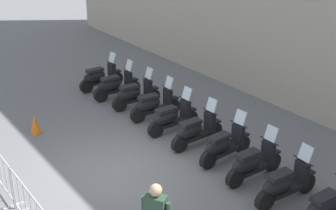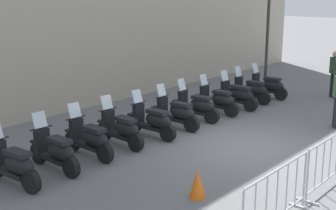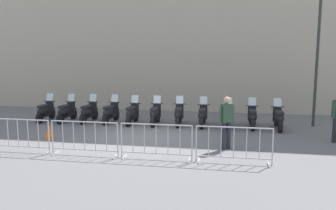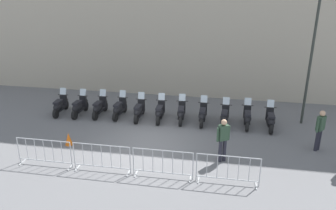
# 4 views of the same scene
# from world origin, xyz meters

# --- Properties ---
(ground_plane) EXTENTS (120.00, 120.00, 0.00)m
(ground_plane) POSITION_xyz_m (0.00, 0.00, 0.00)
(ground_plane) COLOR slate
(building_facade) EXTENTS (28.06, 3.32, 12.16)m
(building_facade) POSITION_xyz_m (-0.25, 7.49, 6.08)
(building_facade) COLOR #B2A893
(building_facade) RESTS_ON ground
(motorcycle_0) EXTENTS (0.57, 1.73, 1.24)m
(motorcycle_0) POSITION_xyz_m (-5.30, 2.18, 0.45)
(motorcycle_0) COLOR black
(motorcycle_0) RESTS_ON ground
(motorcycle_1) EXTENTS (0.56, 1.72, 1.24)m
(motorcycle_1) POSITION_xyz_m (-4.26, 2.25, 0.45)
(motorcycle_1) COLOR black
(motorcycle_1) RESTS_ON ground
(motorcycle_2) EXTENTS (0.56, 1.72, 1.24)m
(motorcycle_2) POSITION_xyz_m (-3.22, 2.38, 0.45)
(motorcycle_2) COLOR black
(motorcycle_2) RESTS_ON ground
(motorcycle_3) EXTENTS (0.56, 1.72, 1.24)m
(motorcycle_3) POSITION_xyz_m (-2.18, 2.44, 0.45)
(motorcycle_3) COLOR black
(motorcycle_3) RESTS_ON ground
(motorcycle_4) EXTENTS (0.56, 1.72, 1.24)m
(motorcycle_4) POSITION_xyz_m (-1.12, 2.37, 0.45)
(motorcycle_4) COLOR black
(motorcycle_4) RESTS_ON ground
(motorcycle_5) EXTENTS (0.56, 1.73, 1.24)m
(motorcycle_5) POSITION_xyz_m (-0.08, 2.44, 0.45)
(motorcycle_5) COLOR black
(motorcycle_5) RESTS_ON ground
(motorcycle_6) EXTENTS (0.58, 1.73, 1.24)m
(motorcycle_6) POSITION_xyz_m (0.97, 2.54, 0.45)
(motorcycle_6) COLOR black
(motorcycle_6) RESTS_ON ground
(motorcycle_7) EXTENTS (0.56, 1.72, 1.24)m
(motorcycle_7) POSITION_xyz_m (2.01, 2.53, 0.45)
(motorcycle_7) COLOR black
(motorcycle_7) RESTS_ON ground
(motorcycle_8) EXTENTS (0.56, 1.72, 1.24)m
(motorcycle_8) POSITION_xyz_m (3.05, 2.48, 0.45)
(motorcycle_8) COLOR black
(motorcycle_8) RESTS_ON ground
(motorcycle_9) EXTENTS (0.56, 1.72, 1.24)m
(motorcycle_9) POSITION_xyz_m (4.10, 2.62, 0.45)
(motorcycle_9) COLOR black
(motorcycle_9) RESTS_ON ground
(motorcycle_10) EXTENTS (0.56, 1.72, 1.24)m
(motorcycle_10) POSITION_xyz_m (5.15, 2.56, 0.45)
(motorcycle_10) COLOR black
(motorcycle_10) RESTS_ON ground
(barrier_segment_0) EXTENTS (2.15, 0.50, 1.07)m
(barrier_segment_0) POSITION_xyz_m (-3.27, -2.58, 0.53)
(barrier_segment_0) COLOR #B2B5B7
(barrier_segment_0) RESTS_ON ground
(barrier_segment_1) EXTENTS (2.15, 0.50, 1.07)m
(barrier_segment_1) POSITION_xyz_m (-1.03, -2.50, 0.53)
(barrier_segment_1) COLOR #B2B5B7
(barrier_segment_1) RESTS_ON ground
(barrier_segment_2) EXTENTS (2.15, 0.50, 1.07)m
(barrier_segment_2) POSITION_xyz_m (1.20, -2.43, 0.53)
(barrier_segment_2) COLOR #B2B5B7
(barrier_segment_2) RESTS_ON ground
(barrier_segment_3) EXTENTS (2.15, 0.50, 1.07)m
(barrier_segment_3) POSITION_xyz_m (3.43, -2.36, 0.53)
(barrier_segment_3) COLOR #B2B5B7
(barrier_segment_3) RESTS_ON ground
(street_lamp) EXTENTS (0.36, 0.36, 6.18)m
(street_lamp) POSITION_xyz_m (6.70, 3.59, 3.70)
(street_lamp) COLOR #2D332D
(street_lamp) RESTS_ON ground
(officer_mid_plaza) EXTENTS (0.47, 0.38, 1.73)m
(officer_mid_plaza) POSITION_xyz_m (3.16, -0.87, 0.98)
(officer_mid_plaza) COLOR #23232D
(officer_mid_plaza) RESTS_ON ground
(traffic_cone) EXTENTS (0.32, 0.32, 0.55)m
(traffic_cone) POSITION_xyz_m (-3.21, -0.88, 0.28)
(traffic_cone) COLOR orange
(traffic_cone) RESTS_ON ground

